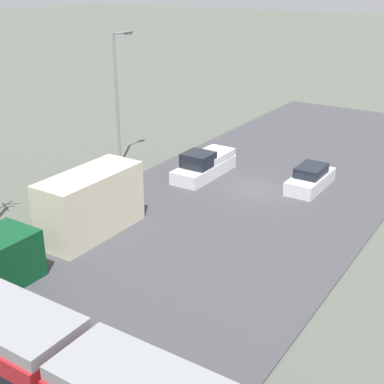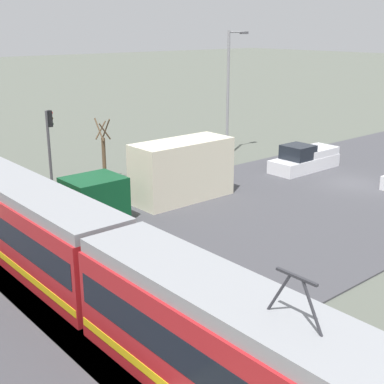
% 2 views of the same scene
% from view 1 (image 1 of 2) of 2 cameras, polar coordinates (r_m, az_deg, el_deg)
% --- Properties ---
extents(ground_plane, '(320.00, 320.00, 0.00)m').
position_cam_1_polar(ground_plane, '(34.84, 6.80, 0.16)').
color(ground_plane, '#565B51').
extents(road_surface, '(16.29, 50.20, 0.08)m').
position_cam_1_polar(road_surface, '(34.82, 6.80, 0.22)').
color(road_surface, '#424247').
rests_on(road_surface, ground).
extents(box_truck, '(2.45, 10.15, 3.42)m').
position_cam_1_polar(box_truck, '(27.89, -12.67, -2.42)').
color(box_truck, '#0C4723').
rests_on(box_truck, ground).
extents(pickup_truck, '(2.02, 5.47, 1.85)m').
position_cam_1_polar(pickup_truck, '(36.61, 1.20, 2.74)').
color(pickup_truck, silver).
rests_on(pickup_truck, ground).
extents(sedan_car_0, '(1.83, 4.50, 1.49)m').
position_cam_1_polar(sedan_car_0, '(35.49, 12.52, 1.40)').
color(sedan_car_0, silver).
rests_on(sedan_car_0, ground).
extents(street_lamp_near_crossing, '(0.36, 1.95, 9.38)m').
position_cam_1_polar(street_lamp_near_crossing, '(38.36, -7.90, 10.53)').
color(street_lamp_near_crossing, gray).
rests_on(street_lamp_near_crossing, ground).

